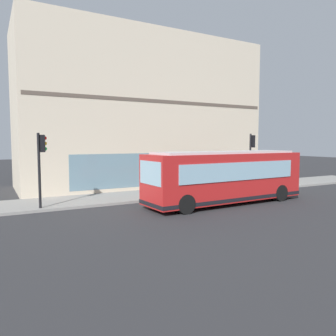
{
  "coord_description": "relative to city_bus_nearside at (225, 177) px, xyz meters",
  "views": [
    {
      "loc": [
        -15.03,
        11.2,
        3.61
      ],
      "look_at": [
        2.37,
        1.68,
        2.03
      ],
      "focal_mm": 34.98,
      "sensor_mm": 36.0,
      "label": 1
    }
  ],
  "objects": [
    {
      "name": "pedestrian_walking_along_curb",
      "position": [
        5.62,
        -0.82,
        -0.47
      ],
      "size": [
        0.32,
        0.32,
        1.63
      ],
      "color": "#3359A5",
      "rests_on": "sidewalk_curb"
    },
    {
      "name": "fire_hydrant",
      "position": [
        3.86,
        -0.73,
        -1.04
      ],
      "size": [
        0.35,
        0.35,
        0.74
      ],
      "color": "yellow",
      "rests_on": "sidewalk_curb"
    },
    {
      "name": "building_corner",
      "position": [
        10.33,
        0.88,
        4.42
      ],
      "size": [
        7.86,
        19.23,
        11.96
      ],
      "color": "beige",
      "rests_on": "ground"
    },
    {
      "name": "traffic_light_down_block",
      "position": [
        3.01,
        9.71,
        1.34
      ],
      "size": [
        0.32,
        0.49,
        3.93
      ],
      "color": "black",
      "rests_on": "sidewalk_curb"
    },
    {
      "name": "traffic_light_near_corner",
      "position": [
        3.07,
        -4.85,
        1.42
      ],
      "size": [
        0.32,
        0.49,
        4.06
      ],
      "color": "black",
      "rests_on": "sidewalk_curb"
    },
    {
      "name": "newspaper_vending_box",
      "position": [
        5.17,
        0.19,
        -0.95
      ],
      "size": [
        0.44,
        0.42,
        0.9
      ],
      "color": "#197233",
      "rests_on": "sidewalk_curb"
    },
    {
      "name": "sidewalk_curb",
      "position": [
        4.5,
        0.88,
        -1.48
      ],
      "size": [
        3.86,
        40.0,
        0.15
      ],
      "primitive_type": "cube",
      "color": "gray",
      "rests_on": "ground"
    },
    {
      "name": "pedestrian_by_light_pole",
      "position": [
        3.65,
        -2.43,
        -0.43
      ],
      "size": [
        0.32,
        0.32,
        1.69
      ],
      "color": "silver",
      "rests_on": "sidewalk_curb"
    },
    {
      "name": "city_bus_nearside",
      "position": [
        0.0,
        0.0,
        0.0
      ],
      "size": [
        2.99,
        10.14,
        3.07
      ],
      "color": "red",
      "rests_on": "ground"
    },
    {
      "name": "pedestrian_near_building_entrance",
      "position": [
        3.3,
        1.44,
        -0.46
      ],
      "size": [
        0.32,
        0.32,
        1.64
      ],
      "color": "#B23338",
      "rests_on": "sidewalk_curb"
    },
    {
      "name": "ground",
      "position": [
        -0.03,
        0.88,
        -1.55
      ],
      "size": [
        120.0,
        120.0,
        0.0
      ],
      "primitive_type": "plane",
      "color": "#2D2D30"
    }
  ]
}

